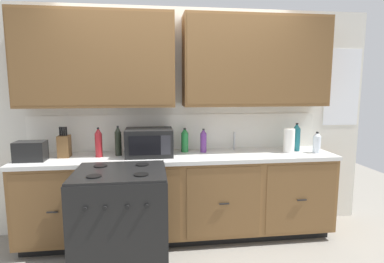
% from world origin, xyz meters
% --- Properties ---
extents(ground_plane, '(8.09, 8.09, 0.00)m').
position_xyz_m(ground_plane, '(0.00, 0.00, 0.00)').
color(ground_plane, gray).
extents(wall_unit, '(4.44, 0.40, 2.48)m').
position_xyz_m(wall_unit, '(0.00, 0.50, 1.66)').
color(wall_unit, silver).
rests_on(wall_unit, ground_plane).
extents(counter_run, '(3.27, 0.64, 0.92)m').
position_xyz_m(counter_run, '(0.00, 0.30, 0.47)').
color(counter_run, black).
rests_on(counter_run, ground_plane).
extents(stove_range, '(0.76, 0.68, 0.95)m').
position_xyz_m(stove_range, '(-0.56, -0.33, 0.47)').
color(stove_range, black).
rests_on(stove_range, ground_plane).
extents(microwave, '(0.48, 0.37, 0.28)m').
position_xyz_m(microwave, '(-0.32, 0.31, 1.06)').
color(microwave, black).
rests_on(microwave, counter_run).
extents(toaster, '(0.28, 0.18, 0.19)m').
position_xyz_m(toaster, '(-1.45, 0.22, 1.01)').
color(toaster, black).
rests_on(toaster, counter_run).
extents(knife_block, '(0.11, 0.14, 0.31)m').
position_xyz_m(knife_block, '(-1.17, 0.36, 1.03)').
color(knife_block, brown).
rests_on(knife_block, counter_run).
extents(sink_faucet, '(0.02, 0.02, 0.20)m').
position_xyz_m(sink_faucet, '(0.64, 0.51, 1.02)').
color(sink_faucet, '#B2B5BA').
rests_on(sink_faucet, counter_run).
extents(paper_towel_roll, '(0.12, 0.12, 0.26)m').
position_xyz_m(paper_towel_roll, '(1.19, 0.28, 1.05)').
color(paper_towel_roll, white).
rests_on(paper_towel_roll, counter_run).
extents(bottle_clear, '(0.08, 0.08, 0.23)m').
position_xyz_m(bottle_clear, '(1.47, 0.21, 1.03)').
color(bottle_clear, silver).
rests_on(bottle_clear, counter_run).
extents(bottle_red, '(0.07, 0.07, 0.30)m').
position_xyz_m(bottle_red, '(-0.83, 0.32, 1.07)').
color(bottle_red, maroon).
rests_on(bottle_red, counter_run).
extents(bottle_violet, '(0.07, 0.07, 0.26)m').
position_xyz_m(bottle_violet, '(0.26, 0.41, 1.04)').
color(bottle_violet, '#663384').
rests_on(bottle_violet, counter_run).
extents(bottle_teal, '(0.08, 0.08, 0.31)m').
position_xyz_m(bottle_teal, '(1.31, 0.36, 1.07)').
color(bottle_teal, '#1E707A').
rests_on(bottle_teal, counter_run).
extents(bottle_green, '(0.08, 0.08, 0.26)m').
position_xyz_m(bottle_green, '(0.06, 0.45, 1.05)').
color(bottle_green, '#237A38').
rests_on(bottle_green, counter_run).
extents(bottle_dark, '(0.07, 0.07, 0.31)m').
position_xyz_m(bottle_dark, '(-0.64, 0.36, 1.07)').
color(bottle_dark, black).
rests_on(bottle_dark, counter_run).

